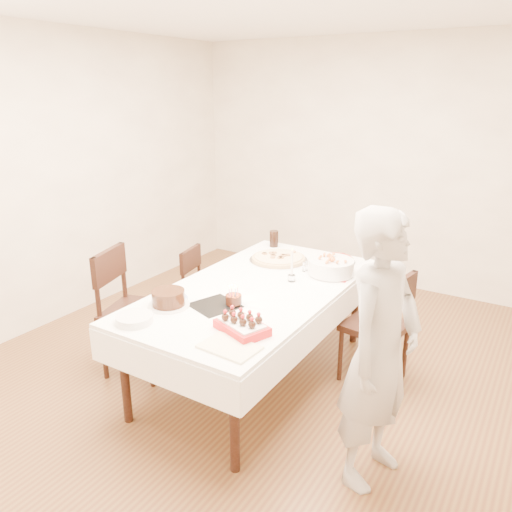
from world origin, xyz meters
The scene contains 22 objects.
floor centered at (0.00, 0.00, 0.00)m, with size 5.00×5.00×0.00m, color #58321E.
wall_back centered at (0.00, 2.50, 1.35)m, with size 4.50×0.04×2.70m, color #F3E8CC.
wall_left centered at (-2.25, 0.00, 1.35)m, with size 0.04×5.00×2.70m, color #F3E8CC.
dining_table centered at (-0.05, 0.01, 0.38)m, with size 1.14×2.14×0.75m, color white.
chair_right_savory centered at (0.73, 0.45, 0.45)m, with size 0.46×0.46×0.90m, color black, non-canonical shape.
chair_left_savory centered at (-0.80, 0.40, 0.40)m, with size 0.41×0.41×0.81m, color black, non-canonical shape.
chair_left_dessert centered at (-0.89, -0.39, 0.50)m, with size 0.51×0.51×1.00m, color black, non-canonical shape.
person centered at (1.07, -0.52, 0.80)m, with size 0.58×0.38×1.60m, color #B3AEA9.
pizza_white centered at (-0.21, 0.62, 0.77)m, with size 0.50×0.50×0.04m, color beige.
pizza_pepperoni centered at (0.23, 0.85, 0.77)m, with size 0.31×0.31×0.04m, color red.
red_placemat centered at (0.36, 0.54, 0.75)m, with size 0.22×0.22×0.01m, color #B21E1E.
pasta_bowl centered at (0.31, 0.55, 0.82)m, with size 0.36×0.36×0.12m, color white.
taper_candle centered at (0.11, 0.26, 0.89)m, with size 0.06×0.06×0.28m, color white.
shaker_pair centered at (0.10, 0.50, 0.79)m, with size 0.07×0.07×0.08m, color white, non-canonical shape.
cola_glass centered at (-0.44, 0.95, 0.83)m, with size 0.08×0.08×0.15m, color black.
layer_cake centered at (-0.38, -0.59, 0.81)m, with size 0.28×0.28×0.11m, color black.
cake_board centered at (-0.12, -0.42, 0.75)m, with size 0.29×0.29×0.01m, color black.
birthday_cake centered at (-0.01, -0.34, 0.83)m, with size 0.11×0.11×0.13m, color black.
strawberry_box centered at (0.25, -0.64, 0.79)m, with size 0.32×0.21×0.08m, color #B51415, non-canonical shape.
box_lid centered at (0.30, -0.85, 0.75)m, with size 0.33×0.22×0.03m, color beige.
plate_stack centered at (-0.40, -0.89, 0.77)m, with size 0.24×0.24×0.05m, color white.
china_plate centered at (-0.45, -0.50, 0.76)m, with size 0.25×0.25×0.01m, color white.
Camera 1 is at (1.76, -2.91, 2.16)m, focal length 35.00 mm.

